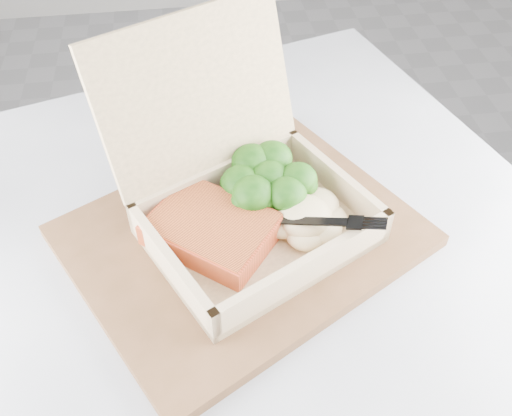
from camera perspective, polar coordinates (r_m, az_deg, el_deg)
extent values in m
cube|color=#A9ABB3|center=(0.66, -3.46, -8.32)|extent=(1.08, 1.08, 0.03)
cube|color=brown|center=(0.68, -1.38, -2.79)|extent=(0.48, 0.45, 0.02)
cube|color=tan|center=(0.66, 0.27, -2.55)|extent=(0.29, 0.27, 0.01)
cube|color=tan|center=(0.61, -8.51, -5.95)|extent=(0.09, 0.17, 0.05)
cube|color=tan|center=(0.70, 7.91, 2.46)|extent=(0.09, 0.17, 0.05)
cube|color=tan|center=(0.60, 5.05, -6.43)|extent=(0.22, 0.12, 0.05)
cube|color=tan|center=(0.70, -3.83, 2.81)|extent=(0.22, 0.12, 0.05)
cube|color=tan|center=(0.66, -5.84, 11.20)|extent=(0.24, 0.17, 0.18)
cube|color=#D04628|center=(0.64, -4.40, -2.14)|extent=(0.17, 0.16, 0.03)
ellipsoid|color=beige|center=(0.65, 4.83, -0.83)|extent=(0.10, 0.09, 0.04)
cube|color=black|center=(0.63, 0.08, -0.39)|extent=(0.10, 0.05, 0.03)
cube|color=black|center=(0.62, 6.69, -1.71)|extent=(0.05, 0.04, 0.01)
cube|color=silver|center=(0.82, -5.66, 6.38)|extent=(0.11, 0.14, 0.00)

